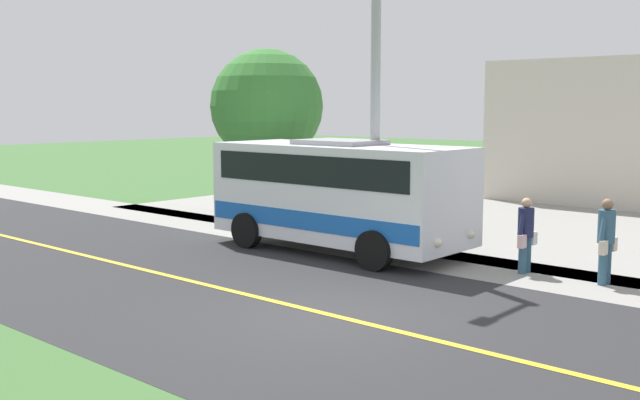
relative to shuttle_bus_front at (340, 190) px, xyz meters
name	(u,v)px	position (x,y,z in m)	size (l,w,h in m)	color
ground_plane	(332,316)	(4.56, 3.63, -1.53)	(120.00, 120.00, 0.00)	#3D6633
road_surface	(332,315)	(4.56, 3.63, -1.52)	(8.00, 100.00, 0.01)	#28282B
sidewalk	(482,267)	(-0.64, 3.63, -1.52)	(2.40, 100.00, 0.01)	gray
road_centre_line	(332,315)	(4.56, 3.63, -1.52)	(0.16, 100.00, 0.00)	gold
shuttle_bus_front	(340,190)	(0.00, 0.00, 0.00)	(2.76, 6.69, 2.77)	white
pedestrian_with_bags	(606,238)	(-0.83, 6.30, -0.58)	(0.72, 0.34, 1.75)	#335972
pedestrian_waiting	(526,233)	(-0.74, 4.61, -0.65)	(0.72, 0.34, 1.64)	#335972
street_light_pole	(373,50)	(-0.33, 0.74, 3.38)	(1.97, 0.24, 8.98)	#9E9EA3
tree_curbside	(267,106)	(-2.84, -5.43, 2.06)	(3.62, 3.62, 5.41)	brown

